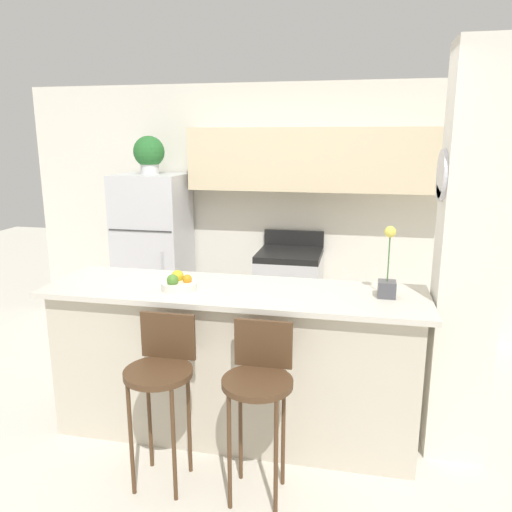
{
  "coord_description": "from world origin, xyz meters",
  "views": [
    {
      "loc": [
        0.79,
        -3.04,
        2.01
      ],
      "look_at": [
        0.0,
        0.73,
        1.09
      ],
      "focal_mm": 35.0,
      "sensor_mm": 36.0,
      "label": 1
    }
  ],
  "objects_px": {
    "bar_stool_right": "(259,383)",
    "orchid_vase": "(388,276)",
    "refrigerator": "(154,253)",
    "stove_range": "(289,295)",
    "potted_plant_on_fridge": "(149,153)",
    "bar_stool_left": "(161,373)",
    "trash_bin": "(201,321)",
    "fruit_bowl": "(179,283)"
  },
  "relations": [
    {
      "from": "stove_range",
      "to": "trash_bin",
      "type": "bearing_deg",
      "value": -166.69
    },
    {
      "from": "refrigerator",
      "to": "orchid_vase",
      "type": "height_order",
      "value": "refrigerator"
    },
    {
      "from": "potted_plant_on_fridge",
      "to": "orchid_vase",
      "type": "height_order",
      "value": "potted_plant_on_fridge"
    },
    {
      "from": "bar_stool_left",
      "to": "potted_plant_on_fridge",
      "type": "bearing_deg",
      "value": 113.88
    },
    {
      "from": "stove_range",
      "to": "bar_stool_right",
      "type": "bearing_deg",
      "value": -86.11
    },
    {
      "from": "stove_range",
      "to": "orchid_vase",
      "type": "xyz_separation_m",
      "value": [
        0.85,
        -1.72,
        0.71
      ]
    },
    {
      "from": "stove_range",
      "to": "refrigerator",
      "type": "bearing_deg",
      "value": 179.99
    },
    {
      "from": "potted_plant_on_fridge",
      "to": "fruit_bowl",
      "type": "relative_size",
      "value": 1.61
    },
    {
      "from": "refrigerator",
      "to": "fruit_bowl",
      "type": "bearing_deg",
      "value": -62.15
    },
    {
      "from": "stove_range",
      "to": "orchid_vase",
      "type": "height_order",
      "value": "orchid_vase"
    },
    {
      "from": "stove_range",
      "to": "bar_stool_right",
      "type": "height_order",
      "value": "stove_range"
    },
    {
      "from": "bar_stool_right",
      "to": "orchid_vase",
      "type": "bearing_deg",
      "value": 40.87
    },
    {
      "from": "potted_plant_on_fridge",
      "to": "orchid_vase",
      "type": "relative_size",
      "value": 0.85
    },
    {
      "from": "stove_range",
      "to": "potted_plant_on_fridge",
      "type": "height_order",
      "value": "potted_plant_on_fridge"
    },
    {
      "from": "bar_stool_right",
      "to": "stove_range",
      "type": "bearing_deg",
      "value": 93.89
    },
    {
      "from": "fruit_bowl",
      "to": "trash_bin",
      "type": "xyz_separation_m",
      "value": [
        -0.4,
        1.63,
        -0.89
      ]
    },
    {
      "from": "stove_range",
      "to": "bar_stool_right",
      "type": "xyz_separation_m",
      "value": [
        0.16,
        -2.32,
        0.22
      ]
    },
    {
      "from": "orchid_vase",
      "to": "stove_range",
      "type": "bearing_deg",
      "value": 116.21
    },
    {
      "from": "refrigerator",
      "to": "bar_stool_left",
      "type": "xyz_separation_m",
      "value": [
        1.03,
        -2.32,
        -0.14
      ]
    },
    {
      "from": "refrigerator",
      "to": "potted_plant_on_fridge",
      "type": "bearing_deg",
      "value": 119.05
    },
    {
      "from": "stove_range",
      "to": "bar_stool_right",
      "type": "relative_size",
      "value": 1.06
    },
    {
      "from": "bar_stool_left",
      "to": "orchid_vase",
      "type": "height_order",
      "value": "orchid_vase"
    },
    {
      "from": "bar_stool_right",
      "to": "fruit_bowl",
      "type": "relative_size",
      "value": 4.27
    },
    {
      "from": "stove_range",
      "to": "trash_bin",
      "type": "xyz_separation_m",
      "value": [
        -0.88,
        -0.21,
        -0.27
      ]
    },
    {
      "from": "refrigerator",
      "to": "fruit_bowl",
      "type": "height_order",
      "value": "refrigerator"
    },
    {
      "from": "stove_range",
      "to": "bar_stool_left",
      "type": "relative_size",
      "value": 1.06
    },
    {
      "from": "fruit_bowl",
      "to": "potted_plant_on_fridge",
      "type": "bearing_deg",
      "value": 117.85
    },
    {
      "from": "bar_stool_left",
      "to": "potted_plant_on_fridge",
      "type": "relative_size",
      "value": 2.65
    },
    {
      "from": "refrigerator",
      "to": "orchid_vase",
      "type": "relative_size",
      "value": 3.68
    },
    {
      "from": "stove_range",
      "to": "potted_plant_on_fridge",
      "type": "xyz_separation_m",
      "value": [
        -1.44,
        0.0,
        1.39
      ]
    },
    {
      "from": "refrigerator",
      "to": "stove_range",
      "type": "xyz_separation_m",
      "value": [
        1.44,
        -0.0,
        -0.36
      ]
    },
    {
      "from": "bar_stool_right",
      "to": "fruit_bowl",
      "type": "height_order",
      "value": "fruit_bowl"
    },
    {
      "from": "refrigerator",
      "to": "trash_bin",
      "type": "relative_size",
      "value": 4.34
    },
    {
      "from": "refrigerator",
      "to": "stove_range",
      "type": "distance_m",
      "value": 1.49
    },
    {
      "from": "orchid_vase",
      "to": "trash_bin",
      "type": "distance_m",
      "value": 2.5
    },
    {
      "from": "stove_range",
      "to": "fruit_bowl",
      "type": "height_order",
      "value": "fruit_bowl"
    },
    {
      "from": "bar_stool_right",
      "to": "orchid_vase",
      "type": "relative_size",
      "value": 2.25
    },
    {
      "from": "potted_plant_on_fridge",
      "to": "bar_stool_left",
      "type": "bearing_deg",
      "value": -66.12
    },
    {
      "from": "refrigerator",
      "to": "stove_range",
      "type": "bearing_deg",
      "value": -0.01
    },
    {
      "from": "potted_plant_on_fridge",
      "to": "refrigerator",
      "type": "bearing_deg",
      "value": -60.95
    },
    {
      "from": "stove_range",
      "to": "orchid_vase",
      "type": "distance_m",
      "value": 2.05
    },
    {
      "from": "bar_stool_left",
      "to": "trash_bin",
      "type": "height_order",
      "value": "bar_stool_left"
    }
  ]
}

